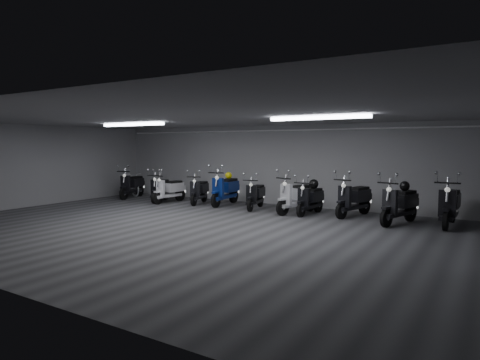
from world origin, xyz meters
The scene contains 22 objects.
floor centered at (0.00, 0.00, -0.01)m, with size 14.00×10.00×0.01m, color #373739.
ceiling centered at (0.00, 0.00, 2.80)m, with size 14.00×10.00×0.01m, color gray.
back_wall centered at (0.00, 5.00, 1.40)m, with size 14.00×0.01×2.80m, color gray.
left_wall centered at (-7.00, 0.00, 1.40)m, with size 0.01×10.00×2.80m, color gray.
fluor_strip_left centered at (-3.00, 1.00, 2.74)m, with size 2.40×0.18×0.08m, color white.
fluor_strip_right centered at (3.00, 1.00, 2.74)m, with size 2.40×0.18×0.08m, color white.
conduit centered at (0.00, 4.92, 2.62)m, with size 0.05×0.05×13.60m, color white.
scooter_0 centered at (-5.78, 3.56, 0.68)m, with size 0.61×1.83×1.36m, color black, non-canonical shape.
scooter_1 centered at (-4.11, 3.37, 0.63)m, with size 0.57×1.70×1.27m, color black, non-canonical shape.
scooter_2 centered at (-3.62, 3.32, 0.63)m, with size 0.57×1.70×1.26m, color white, non-canonical shape.
scooter_3 centered at (-2.49, 3.65, 0.63)m, with size 0.56×1.69×1.26m, color black, non-canonical shape.
scooter_4 centered at (-1.52, 3.86, 0.73)m, with size 0.66×1.97×1.46m, color navy, non-canonical shape.
scooter_5 centered at (-0.15, 3.62, 0.62)m, with size 0.55×1.66×1.24m, color black, non-canonical shape.
scooter_6 centered at (1.35, 3.53, 0.70)m, with size 0.62×1.87×1.39m, color silver, non-canonical shape.
scooter_7 centered at (1.79, 3.54, 0.62)m, with size 0.56×1.67×1.25m, color black, non-canonical shape.
scooter_8 centered at (3.01, 3.88, 0.70)m, with size 0.62×1.87×1.39m, color black, non-canonical shape.
scooter_9 centered at (4.40, 3.35, 0.71)m, with size 0.63×1.90×1.42m, color black, non-canonical shape.
bicycle centered at (-6.50, 4.08, 0.58)m, with size 0.64×1.80×1.17m, color white.
scooter_10 centered at (5.57, 3.71, 0.73)m, with size 0.66×1.97×1.47m, color black, non-canonical shape.
helmet_0 centered at (-1.54, 4.13, 1.03)m, with size 0.25×0.25×0.25m, color yellow.
helmet_1 centered at (1.81, 3.77, 0.92)m, with size 0.29×0.29×0.29m, color black.
helmet_2 centered at (4.47, 3.60, 1.01)m, with size 0.27×0.27×0.27m, color black.
Camera 1 is at (6.55, -8.23, 2.11)m, focal length 31.21 mm.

